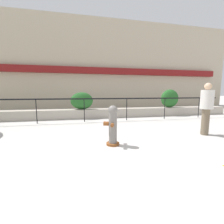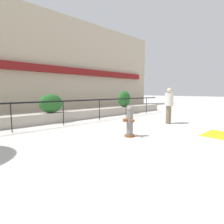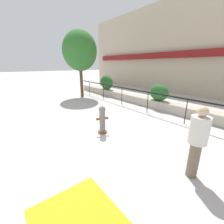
{
  "view_description": "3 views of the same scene",
  "coord_description": "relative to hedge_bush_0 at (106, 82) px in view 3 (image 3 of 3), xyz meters",
  "views": [
    {
      "loc": [
        -0.14,
        -2.41,
        1.42
      ],
      "look_at": [
        0.97,
        2.98,
        0.7
      ],
      "focal_mm": 24.0,
      "sensor_mm": 36.0,
      "label": 1
    },
    {
      "loc": [
        -3.82,
        -2.46,
        1.54
      ],
      "look_at": [
        0.2,
        1.82,
        0.86
      ],
      "focal_mm": 28.0,
      "sensor_mm": 36.0,
      "label": 2
    },
    {
      "loc": [
        5.13,
        -1.52,
        2.55
      ],
      "look_at": [
        1.03,
        1.64,
        0.9
      ],
      "focal_mm": 24.0,
      "sensor_mm": 36.0,
      "label": 3
    }
  ],
  "objects": [
    {
      "name": "street_tree",
      "position": [
        -0.63,
        -2.02,
        2.44
      ],
      "size": [
        2.82,
        2.54,
        5.01
      ],
      "color": "brown",
      "rests_on": "ground"
    },
    {
      "name": "pedestrian",
      "position": [
        9.34,
        -4.2,
        -0.09
      ],
      "size": [
        0.57,
        0.57,
        1.73
      ],
      "color": "brown",
      "rests_on": "ground"
    },
    {
      "name": "fire_hydrant",
      "position": [
        6.08,
        -4.55,
        -0.53
      ],
      "size": [
        0.47,
        0.48,
        1.08
      ],
      "color": "brown",
      "rests_on": "ground"
    },
    {
      "name": "hedge_bush_1",
      "position": [
        5.31,
        0.0,
        -0.11
      ],
      "size": [
        1.21,
        0.68,
        0.94
      ],
      "primitive_type": "ellipsoid",
      "color": "#235B23",
      "rests_on": "planter_wall_low"
    },
    {
      "name": "fence_railing_segment",
      "position": [
        5.41,
        -1.1,
        -0.06
      ],
      "size": [
        15.0,
        0.05,
        1.15
      ],
      "color": "black",
      "rests_on": "ground"
    },
    {
      "name": "tactile_warning_pad",
      "position": [
        8.64,
        -6.84,
        -1.07
      ],
      "size": [
        1.39,
        1.39,
        0.01
      ],
      "primitive_type": "cube",
      "color": "gold",
      "rests_on": "ground"
    },
    {
      "name": "building_facade",
      "position": [
        5.41,
        5.98,
        2.91
      ],
      "size": [
        30.0,
        1.36,
        8.0
      ],
      "color": "tan",
      "rests_on": "ground"
    },
    {
      "name": "hedge_bush_0",
      "position": [
        0.0,
        0.0,
        0.0
      ],
      "size": [
        1.57,
        0.68,
        1.16
      ],
      "primitive_type": "ellipsoid",
      "color": "#235B23",
      "rests_on": "planter_wall_low"
    },
    {
      "name": "planter_wall_low",
      "position": [
        5.41,
        0.0,
        -0.83
      ],
      "size": [
        18.0,
        0.7,
        0.5
      ],
      "primitive_type": "cube",
      "color": "#ADA393",
      "rests_on": "ground"
    },
    {
      "name": "ground_plane",
      "position": [
        5.41,
        -6.0,
        -1.08
      ],
      "size": [
        120.0,
        120.0,
        0.0
      ],
      "primitive_type": "plane",
      "color": "#BCB7B2"
    }
  ]
}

